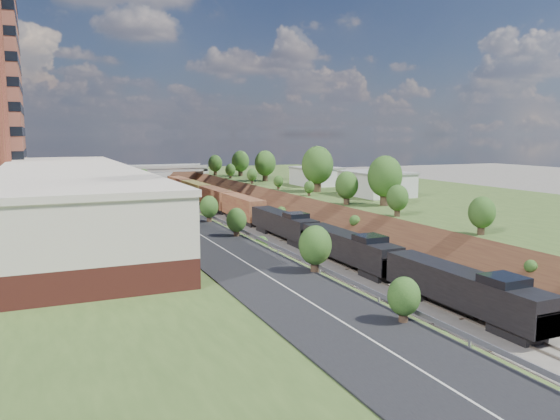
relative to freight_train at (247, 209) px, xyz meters
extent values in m
plane|color=#6B665B|center=(-2.60, -61.58, -2.58)|extent=(400.00, 400.00, 0.00)
cube|color=#3B5723|center=(-35.60, -1.58, -0.08)|extent=(44.00, 180.00, 5.00)
cube|color=#3B5723|center=(30.40, -1.58, -0.08)|extent=(44.00, 180.00, 5.00)
cube|color=brown|center=(-13.60, -1.58, -2.58)|extent=(10.00, 180.00, 10.00)
cube|color=brown|center=(8.40, -1.58, -2.58)|extent=(10.00, 180.00, 10.00)
cube|color=gray|center=(-5.20, -1.58, -2.49)|extent=(1.58, 180.00, 0.18)
cube|color=gray|center=(0.00, -1.58, -2.49)|extent=(1.58, 180.00, 0.18)
cube|color=black|center=(-18.10, -1.58, 2.47)|extent=(8.00, 180.00, 0.10)
cube|color=#99999E|center=(-14.00, -1.58, 2.97)|extent=(0.06, 171.00, 0.30)
cube|color=brown|center=(-30.60, -23.58, 3.52)|extent=(14.00, 62.00, 2.20)
cube|color=beige|center=(-30.60, -23.58, 6.77)|extent=(14.00, 62.00, 4.30)
cube|color=beige|center=(-30.60, -23.58, 9.17)|extent=(14.30, 62.30, 0.50)
cube|color=gray|center=(-14.10, 60.42, 0.52)|extent=(1.50, 8.00, 6.20)
cube|color=gray|center=(8.90, 60.42, 0.52)|extent=(1.50, 8.00, 6.20)
cube|color=gray|center=(-2.60, 60.42, 3.62)|extent=(24.00, 8.00, 1.00)
cube|color=gray|center=(-2.60, 56.42, 4.42)|extent=(24.00, 0.30, 0.80)
cube|color=gray|center=(-2.60, 64.42, 4.42)|extent=(24.00, 0.30, 0.80)
cube|color=silver|center=(20.90, -9.58, 4.42)|extent=(9.00, 12.00, 4.00)
cube|color=silver|center=(20.40, 12.42, 4.22)|extent=(8.00, 10.00, 3.60)
cylinder|color=#473323|center=(14.40, -21.58, 3.73)|extent=(1.30, 1.30, 2.62)
ellipsoid|color=#29551E|center=(14.40, -21.58, 6.88)|extent=(5.25, 5.25, 6.30)
cylinder|color=#473323|center=(-14.40, -41.58, 3.03)|extent=(0.66, 0.66, 1.22)
ellipsoid|color=#29551E|center=(-14.40, -41.58, 4.50)|extent=(2.45, 2.45, 2.94)
cube|color=black|center=(0.00, -60.68, -2.13)|extent=(2.40, 4.00, 0.90)
cube|color=black|center=(0.00, -54.51, -0.19)|extent=(3.06, 18.34, 2.98)
cube|color=black|center=(0.00, -62.18, -0.78)|extent=(2.81, 3.00, 1.80)
cube|color=silver|center=(0.00, -62.18, 0.22)|extent=(2.81, 3.00, 0.15)
cube|color=black|center=(0.00, -59.18, 1.52)|extent=(3.00, 3.10, 0.90)
cube|color=black|center=(0.00, -35.16, -0.19)|extent=(3.06, 18.34, 2.98)
cube|color=black|center=(0.00, -15.82, -0.19)|extent=(3.06, 18.34, 2.98)
cube|color=brown|center=(0.00, 26.92, 0.15)|extent=(3.06, 65.15, 3.67)
imported|color=black|center=(-18.98, -28.38, 3.46)|extent=(3.60, 6.99, 1.89)
camera|label=1|loc=(-33.47, -90.68, 13.14)|focal=35.00mm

